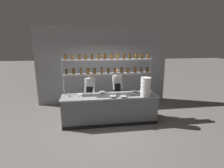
{
  "coord_description": "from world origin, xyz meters",
  "views": [
    {
      "loc": [
        -0.72,
        -5.28,
        2.6
      ],
      "look_at": [
        0.1,
        0.2,
        1.24
      ],
      "focal_mm": 28.0,
      "sensor_mm": 36.0,
      "label": 1
    }
  ],
  "objects_px": {
    "prep_bowl_far_left": "(123,97)",
    "chef_left": "(90,91)",
    "chef_center": "(117,88)",
    "cutting_board": "(84,94)",
    "spice_shelf_unit": "(109,67)",
    "prep_bowl_center_front": "(102,93)",
    "prep_bowl_near_left": "(113,97)",
    "container_stack": "(146,87)",
    "serving_cup_front": "(68,95)",
    "prep_bowl_center_back": "(135,92)",
    "prep_bowl_near_right": "(133,94)"
  },
  "relations": [
    {
      "from": "spice_shelf_unit",
      "to": "cutting_board",
      "type": "bearing_deg",
      "value": -169.19
    },
    {
      "from": "container_stack",
      "to": "chef_left",
      "type": "bearing_deg",
      "value": 152.6
    },
    {
      "from": "container_stack",
      "to": "prep_bowl_center_back",
      "type": "height_order",
      "value": "container_stack"
    },
    {
      "from": "prep_bowl_near_right",
      "to": "prep_bowl_far_left",
      "type": "height_order",
      "value": "prep_bowl_far_left"
    },
    {
      "from": "prep_bowl_center_front",
      "to": "prep_bowl_far_left",
      "type": "bearing_deg",
      "value": -42.79
    },
    {
      "from": "prep_bowl_far_left",
      "to": "container_stack",
      "type": "bearing_deg",
      "value": 5.42
    },
    {
      "from": "prep_bowl_center_back",
      "to": "serving_cup_front",
      "type": "xyz_separation_m",
      "value": [
        -2.16,
        -0.07,
        0.01
      ]
    },
    {
      "from": "chef_center",
      "to": "container_stack",
      "type": "distance_m",
      "value": 1.28
    },
    {
      "from": "prep_bowl_far_left",
      "to": "prep_bowl_center_front",
      "type": "bearing_deg",
      "value": 137.21
    },
    {
      "from": "prep_bowl_far_left",
      "to": "chef_center",
      "type": "bearing_deg",
      "value": 89.7
    },
    {
      "from": "prep_bowl_near_left",
      "to": "prep_bowl_center_front",
      "type": "distance_m",
      "value": 0.55
    },
    {
      "from": "cutting_board",
      "to": "prep_bowl_near_left",
      "type": "bearing_deg",
      "value": -25.46
    },
    {
      "from": "chef_left",
      "to": "prep_bowl_center_back",
      "type": "distance_m",
      "value": 1.55
    },
    {
      "from": "spice_shelf_unit",
      "to": "container_stack",
      "type": "xyz_separation_m",
      "value": [
        1.09,
        -0.57,
        -0.56
      ]
    },
    {
      "from": "prep_bowl_far_left",
      "to": "chef_left",
      "type": "bearing_deg",
      "value": 135.76
    },
    {
      "from": "prep_bowl_center_front",
      "to": "prep_bowl_far_left",
      "type": "relative_size",
      "value": 1.02
    },
    {
      "from": "chef_left",
      "to": "chef_center",
      "type": "relative_size",
      "value": 0.96
    },
    {
      "from": "spice_shelf_unit",
      "to": "serving_cup_front",
      "type": "relative_size",
      "value": 36.0
    },
    {
      "from": "container_stack",
      "to": "prep_bowl_far_left",
      "type": "bearing_deg",
      "value": -174.58
    },
    {
      "from": "container_stack",
      "to": "prep_bowl_far_left",
      "type": "distance_m",
      "value": 0.78
    },
    {
      "from": "prep_bowl_near_right",
      "to": "prep_bowl_far_left",
      "type": "distance_m",
      "value": 0.45
    },
    {
      "from": "chef_left",
      "to": "prep_bowl_near_left",
      "type": "bearing_deg",
      "value": -42.8
    },
    {
      "from": "container_stack",
      "to": "prep_bowl_center_front",
      "type": "xyz_separation_m",
      "value": [
        -1.32,
        0.48,
        -0.27
      ]
    },
    {
      "from": "prep_bowl_near_left",
      "to": "prep_bowl_center_front",
      "type": "relative_size",
      "value": 1.09
    },
    {
      "from": "container_stack",
      "to": "serving_cup_front",
      "type": "relative_size",
      "value": 7.29
    },
    {
      "from": "prep_bowl_center_front",
      "to": "chef_left",
      "type": "bearing_deg",
      "value": 133.62
    },
    {
      "from": "cutting_board",
      "to": "prep_bowl_center_back",
      "type": "relative_size",
      "value": 1.8
    },
    {
      "from": "prep_bowl_near_right",
      "to": "chef_center",
      "type": "bearing_deg",
      "value": 113.61
    },
    {
      "from": "container_stack",
      "to": "prep_bowl_center_front",
      "type": "bearing_deg",
      "value": 159.93
    },
    {
      "from": "prep_bowl_near_left",
      "to": "prep_bowl_center_back",
      "type": "distance_m",
      "value": 0.9
    },
    {
      "from": "prep_bowl_center_front",
      "to": "cutting_board",
      "type": "bearing_deg",
      "value": -173.45
    },
    {
      "from": "cutting_board",
      "to": "prep_bowl_far_left",
      "type": "xyz_separation_m",
      "value": [
        1.18,
        -0.48,
        0.02
      ]
    },
    {
      "from": "cutting_board",
      "to": "chef_left",
      "type": "bearing_deg",
      "value": 66.33
    },
    {
      "from": "chef_center",
      "to": "prep_bowl_far_left",
      "type": "relative_size",
      "value": 8.05
    },
    {
      "from": "chef_center",
      "to": "prep_bowl_near_right",
      "type": "height_order",
      "value": "chef_center"
    },
    {
      "from": "spice_shelf_unit",
      "to": "prep_bowl_far_left",
      "type": "bearing_deg",
      "value": -60.56
    },
    {
      "from": "serving_cup_front",
      "to": "prep_bowl_near_left",
      "type": "bearing_deg",
      "value": -13.31
    },
    {
      "from": "cutting_board",
      "to": "serving_cup_front",
      "type": "relative_size",
      "value": 4.89
    },
    {
      "from": "container_stack",
      "to": "cutting_board",
      "type": "distance_m",
      "value": 1.97
    },
    {
      "from": "chef_left",
      "to": "prep_bowl_center_front",
      "type": "xyz_separation_m",
      "value": [
        0.38,
        -0.4,
        0.05
      ]
    },
    {
      "from": "prep_bowl_center_front",
      "to": "prep_bowl_far_left",
      "type": "distance_m",
      "value": 0.81
    },
    {
      "from": "container_stack",
      "to": "prep_bowl_near_right",
      "type": "bearing_deg",
      "value": 155.2
    },
    {
      "from": "container_stack",
      "to": "prep_bowl_near_right",
      "type": "height_order",
      "value": "container_stack"
    },
    {
      "from": "cutting_board",
      "to": "prep_bowl_near_right",
      "type": "height_order",
      "value": "prep_bowl_near_right"
    },
    {
      "from": "prep_bowl_center_back",
      "to": "prep_bowl_near_right",
      "type": "height_order",
      "value": "prep_bowl_center_back"
    },
    {
      "from": "chef_left",
      "to": "cutting_board",
      "type": "bearing_deg",
      "value": -103.37
    },
    {
      "from": "chef_center",
      "to": "cutting_board",
      "type": "relative_size",
      "value": 4.1
    },
    {
      "from": "prep_bowl_center_back",
      "to": "prep_bowl_center_front",
      "type": "bearing_deg",
      "value": 175.51
    },
    {
      "from": "chef_left",
      "to": "cutting_board",
      "type": "height_order",
      "value": "chef_left"
    },
    {
      "from": "chef_center",
      "to": "serving_cup_front",
      "type": "distance_m",
      "value": 1.81
    }
  ]
}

